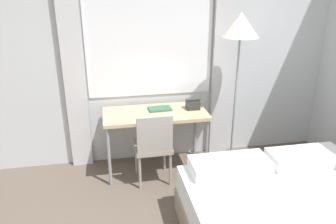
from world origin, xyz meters
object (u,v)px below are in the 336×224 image
(telephone, at_px, (193,104))
(book, at_px, (160,109))
(desk_chair, at_px, (153,144))
(standing_lamp, at_px, (240,35))
(desk, at_px, (155,117))

(telephone, bearing_deg, book, 175.08)
(desk_chair, distance_m, standing_lamp, 1.51)
(book, bearing_deg, telephone, -4.92)
(standing_lamp, bearing_deg, book, 170.17)
(desk, bearing_deg, standing_lamp, -5.01)
(telephone, height_order, book, telephone)
(desk_chair, bearing_deg, desk, 75.21)
(standing_lamp, height_order, book, standing_lamp)
(desk_chair, bearing_deg, book, 67.82)
(book, bearing_deg, desk_chair, -111.17)
(desk, xyz_separation_m, telephone, (0.45, 0.03, 0.12))
(standing_lamp, bearing_deg, desk, 174.99)
(standing_lamp, bearing_deg, desk_chair, -169.24)
(desk, relative_size, standing_lamp, 0.64)
(desk_chair, xyz_separation_m, book, (0.13, 0.34, 0.28))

